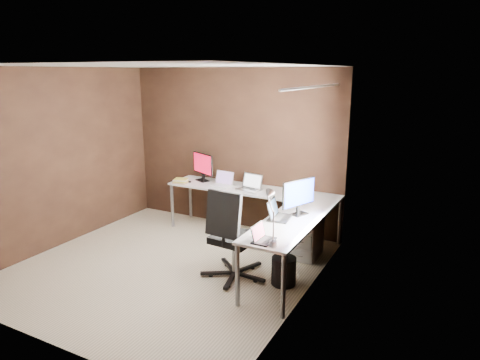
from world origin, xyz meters
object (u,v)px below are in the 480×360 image
object	(u,v)px
monitor_right	(299,195)
wastebasket	(284,271)
monitor_left	(203,165)
laptop_black_small	(262,237)
book_stack	(181,181)
laptop_black_big	(277,214)
desk_lamp	(270,210)
laptop_white	(223,182)
office_chair	(233,252)
laptop_silver	(250,186)
drawer_pedestal	(304,234)

from	to	relation	value
monitor_right	wastebasket	xyz separation A→B (m)	(0.00, -0.45, -0.81)
monitor_left	laptop_black_small	world-z (taller)	monitor_left
monitor_right	book_stack	world-z (taller)	monitor_right
monitor_right	wastebasket	world-z (taller)	monitor_right
laptop_black_big	laptop_black_small	distance (m)	0.74
monitor_right	desk_lamp	xyz separation A→B (m)	(0.05, -1.00, 0.10)
monitor_left	desk_lamp	bearing A→B (deg)	-18.30
laptop_white	office_chair	size ratio (longest dim) A/B	0.30
book_stack	desk_lamp	distance (m)	2.74
laptop_black_small	wastebasket	world-z (taller)	laptop_black_small
laptop_black_small	monitor_right	bearing A→B (deg)	-1.17
monitor_left	book_stack	world-z (taller)	monitor_left
laptop_black_small	office_chair	size ratio (longest dim) A/B	0.24
office_chair	wastebasket	world-z (taller)	office_chair
wastebasket	book_stack	bearing A→B (deg)	154.41
monitor_left	monitor_right	xyz separation A→B (m)	(1.93, -0.87, -0.00)
office_chair	laptop_white	bearing A→B (deg)	128.61
desk_lamp	laptop_black_small	bearing A→B (deg)	172.26
monitor_left	monitor_right	world-z (taller)	monitor_left
monitor_right	laptop_silver	xyz separation A→B (m)	(-1.03, 0.75, -0.20)
laptop_white	laptop_black_big	distance (m)	1.68
monitor_left	monitor_right	distance (m)	2.12
laptop_black_big	office_chair	world-z (taller)	office_chair
drawer_pedestal	office_chair	xyz separation A→B (m)	(-0.54, -1.01, 0.03)
monitor_left	office_chair	distance (m)	2.06
laptop_white	laptop_black_big	world-z (taller)	laptop_black_big
laptop_black_big	desk_lamp	distance (m)	0.83
monitor_left	laptop_black_small	bearing A→B (deg)	-19.53
laptop_black_small	book_stack	size ratio (longest dim) A/B	1.06
wastebasket	desk_lamp	bearing A→B (deg)	-84.85
laptop_black_small	office_chair	distance (m)	0.83
laptop_white	laptop_black_small	bearing A→B (deg)	-44.96
laptop_white	book_stack	xyz separation A→B (m)	(-0.66, -0.18, -0.01)
laptop_white	wastebasket	world-z (taller)	laptop_white
desk_lamp	monitor_right	bearing A→B (deg)	92.32
laptop_black_small	desk_lamp	xyz separation A→B (m)	(0.10, -0.01, 0.31)
laptop_silver	desk_lamp	size ratio (longest dim) A/B	0.67
laptop_black_big	desk_lamp	xyz separation A→B (m)	(0.23, -0.74, 0.31)
laptop_silver	desk_lamp	xyz separation A→B (m)	(1.08, -1.74, 0.30)
laptop_white	laptop_black_big	size ratio (longest dim) A/B	0.91
office_chair	wastebasket	size ratio (longest dim) A/B	3.37
monitor_right	office_chair	size ratio (longest dim) A/B	0.45
laptop_white	laptop_black_small	distance (m)	2.28
laptop_black_small	wastebasket	xyz separation A→B (m)	(0.05, 0.54, -0.60)
monitor_left	book_stack	bearing A→B (deg)	-104.24
laptop_black_small	laptop_white	bearing A→B (deg)	41.17
laptop_black_big	laptop_white	bearing A→B (deg)	45.05
desk_lamp	book_stack	bearing A→B (deg)	143.67
monitor_left	laptop_silver	size ratio (longest dim) A/B	1.24
laptop_black_big	desk_lamp	bearing A→B (deg)	-170.47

